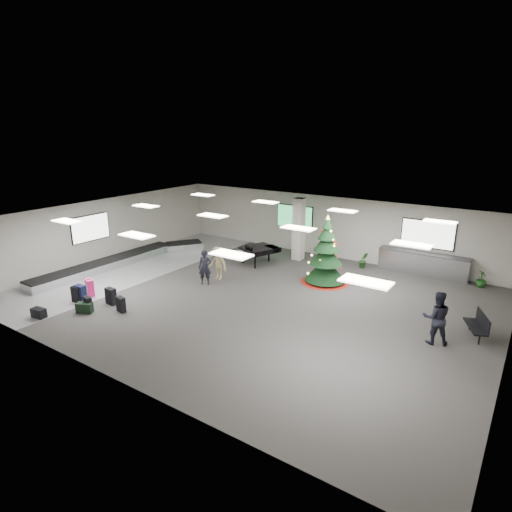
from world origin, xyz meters
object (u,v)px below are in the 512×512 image
Objects in this scene: grand_piano at (258,250)px; pink_suitcase at (90,288)px; traveler_a at (205,267)px; potted_plant_right at (481,279)px; traveler_bench at (436,318)px; potted_plant_left at (363,260)px; service_counter at (423,264)px; bench at (479,325)px; baggage_carousel at (124,260)px; traveler_b at (218,263)px; christmas_tree at (326,260)px.

pink_suitcase is at bearing -93.64° from grand_piano.
traveler_a reaches higher than grand_piano.
potted_plant_right is (10.08, 6.41, -0.40)m from traveler_a.
grand_piano reaches higher than potted_plant_right.
traveler_bench is 7.61m from potted_plant_left.
bench is at bearing -60.28° from service_counter.
potted_plant_right is at bearing 59.42° from pink_suitcase.
bench is at bearing -83.72° from potted_plant_right.
baggage_carousel is at bearing 144.21° from pink_suitcase.
potted_plant_left is at bearing -75.84° from traveler_bench.
potted_plant_left is (-5.73, 4.84, -0.07)m from bench.
traveler_a is at bearing -129.14° from potted_plant_left.
potted_plant_left is at bearing 51.73° from traveler_b.
pink_suitcase is 0.48× the size of traveler_b.
christmas_tree is 1.74× the size of traveler_bench.
potted_plant_left is at bearing -168.21° from service_counter.
potted_plant_left is at bearing -176.01° from potted_plant_right.
baggage_carousel is 5.30m from traveler_a.
grand_piano is at bearing 35.01° from baggage_carousel.
traveler_b is at bearing 9.69° from baggage_carousel.
traveler_b reaches higher than potted_plant_right.
service_counter is at bearing 65.96° from pink_suitcase.
traveler_b is (0.09, 0.78, -0.00)m from traveler_a.
service_counter is at bearing 42.15° from traveler_b.
service_counter reaches higher than grand_piano.
christmas_tree is 3.02m from potted_plant_left.
traveler_b reaches higher than bench.
grand_piano is at bearing -158.67° from service_counter.
pink_suitcase is at bearing -135.89° from service_counter.
christmas_tree is at bearing 1.80° from traveler_a.
traveler_bench reaches higher than potted_plant_right.
traveler_b is (3.12, 4.46, 0.41)m from pink_suitcase.
pink_suitcase is 10.01m from christmas_tree.
traveler_bench is at bearing 0.61° from baggage_carousel.
pink_suitcase is at bearing -136.72° from christmas_tree.
christmas_tree reaches higher than traveler_b.
service_counter is at bearing 175.60° from potted_plant_right.
service_counter reaches higher than pink_suitcase.
bench is at bearing 41.47° from pink_suitcase.
traveler_a is 0.79m from traveler_b.
potted_plant_right is (-0.57, 5.20, -0.10)m from bench.
christmas_tree reaches higher than service_counter.
grand_piano is 5.20m from potted_plant_left.
potted_plant_right is (13.11, 10.08, 0.01)m from pink_suitcase.
potted_plant_left is (-4.62, 6.02, -0.48)m from traveler_bench.
service_counter is 2.71m from potted_plant_left.
grand_piano reaches higher than baggage_carousel.
traveler_a is (-10.65, -1.20, 0.30)m from bench.
service_counter is 2.30× the size of traveler_bench.
traveler_bench is at bearing -73.29° from service_counter.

